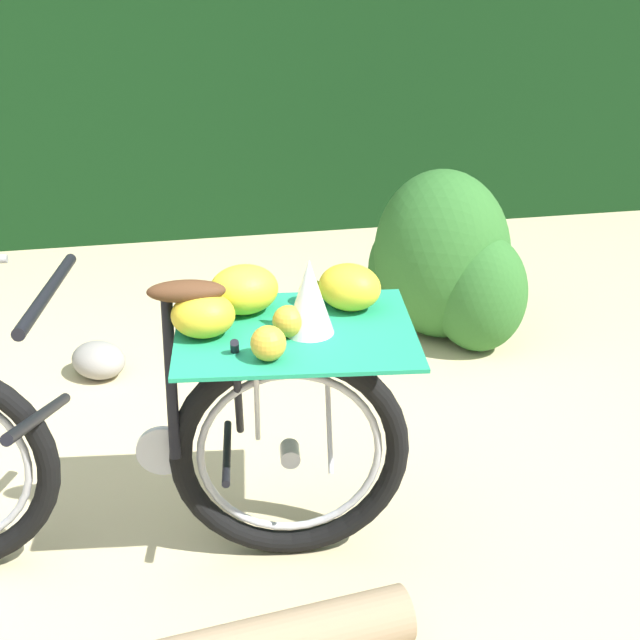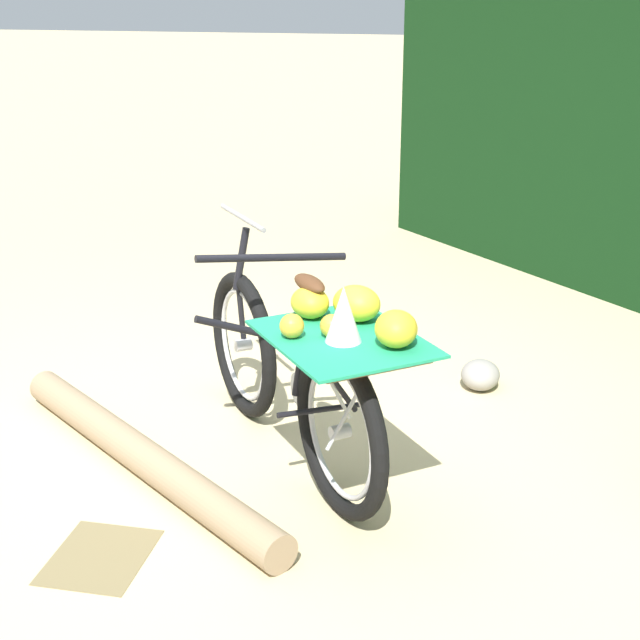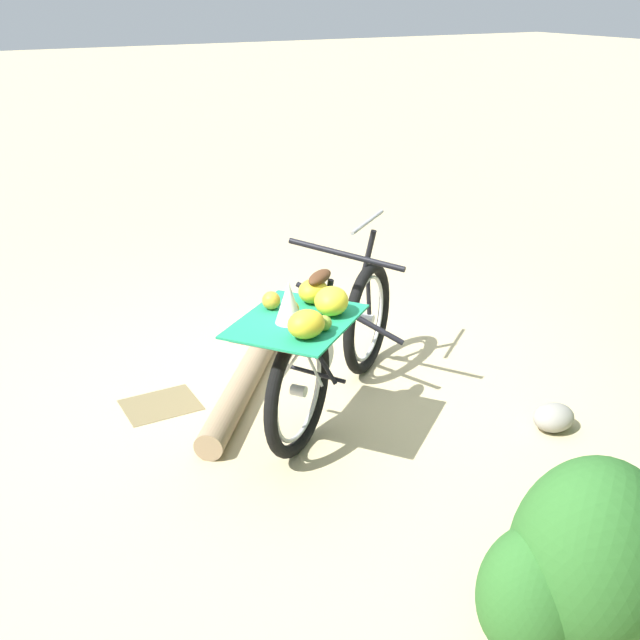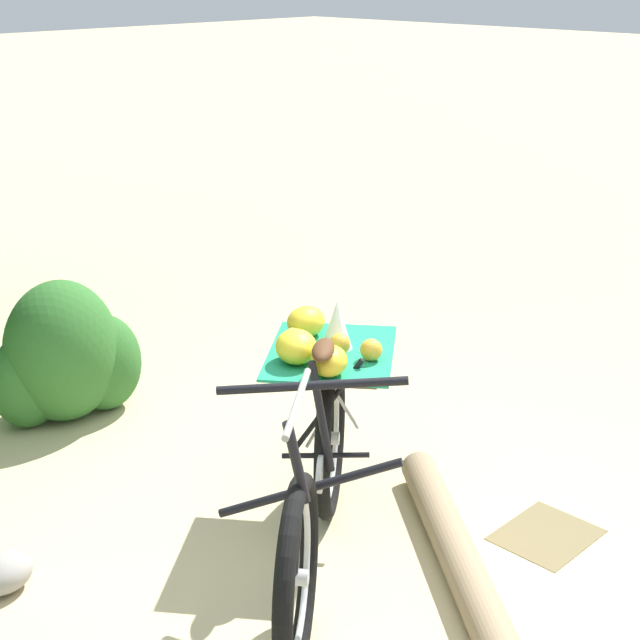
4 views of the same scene
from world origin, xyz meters
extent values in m
plane|color=#C6B284|center=(0.00, 0.00, 0.00)|extent=(60.00, 60.00, 0.00)
torus|color=black|center=(0.34, 0.15, 0.36)|extent=(0.62, 0.50, 0.73)
torus|color=#B7B7BC|center=(0.34, 0.15, 0.36)|extent=(0.46, 0.36, 0.57)
cylinder|color=#B7B7BC|center=(0.34, 0.15, 0.36)|extent=(0.10, 0.10, 0.06)
torus|color=black|center=(-0.50, -0.50, 0.36)|extent=(0.62, 0.50, 0.73)
torus|color=#B7B7BC|center=(-0.50, -0.50, 0.36)|extent=(0.46, 0.36, 0.57)
cylinder|color=#B7B7BC|center=(-0.50, -0.50, 0.36)|extent=(0.10, 0.10, 0.06)
cylinder|color=black|center=(0.08, -0.05, 0.53)|extent=(0.46, 0.58, 0.30)
cylinder|color=black|center=(0.02, -0.10, 0.92)|extent=(0.46, 0.59, 0.11)
cylinder|color=black|center=(-0.23, -0.29, 0.64)|extent=(0.10, 0.11, 0.49)
cylinder|color=black|center=(-0.35, -0.38, 0.38)|extent=(0.25, 0.32, 0.05)
cylinder|color=black|center=(-0.38, -0.40, 0.59)|extent=(0.21, 0.27, 0.47)
cylinder|color=black|center=(0.34, 0.15, 0.52)|extent=(0.05, 0.06, 0.30)
cylinder|color=black|center=(0.33, 0.14, 0.81)|extent=(0.09, 0.10, 0.30)
cylinder|color=gray|center=(0.30, 0.12, 1.02)|extent=(0.43, 0.34, 0.02)
ellipsoid|color=#4C2D19|center=(-0.27, -0.32, 0.91)|extent=(0.23, 0.21, 0.06)
cylinder|color=#B7B7BC|center=(-0.20, -0.26, 0.40)|extent=(0.14, 0.11, 0.16)
cylinder|color=#B7B7BC|center=(-0.42, -0.44, 0.56)|extent=(0.14, 0.17, 0.39)
cylinder|color=#B7B7BC|center=(-0.59, -0.57, 0.56)|extent=(0.16, 0.20, 0.39)
cube|color=brown|center=(-0.51, -0.51, 0.76)|extent=(0.74, 0.71, 0.02)
cube|color=#1E8C60|center=(-0.51, -0.51, 0.78)|extent=(0.87, 0.84, 0.01)
ellipsoid|color=yellow|center=(-0.32, -0.53, 0.85)|extent=(0.26, 0.27, 0.14)
ellipsoid|color=gold|center=(-0.32, -0.34, 0.84)|extent=(0.23, 0.23, 0.13)
ellipsoid|color=gold|center=(-0.56, -0.72, 0.85)|extent=(0.21, 0.18, 0.14)
sphere|color=gold|center=(-0.56, -0.32, 0.83)|extent=(0.10, 0.10, 0.10)
sphere|color=#8CAD38|center=(-0.45, -0.69, 0.82)|extent=(0.08, 0.08, 0.08)
sphere|color=gold|center=(-0.52, -0.46, 0.83)|extent=(0.09, 0.09, 0.09)
cone|color=white|center=(-0.56, -0.52, 0.89)|extent=(0.20, 0.20, 0.22)
cylinder|color=#937A5B|center=(-0.36, 0.42, 0.08)|extent=(1.36, 1.67, 0.16)
ellipsoid|color=#2D6628|center=(-0.16, -2.20, 0.40)|extent=(0.64, 0.57, 0.79)
ellipsoid|color=#2D6628|center=(-0.38, -2.15, 0.28)|extent=(0.44, 0.39, 0.56)
ellipsoid|color=#2D6628|center=(0.04, -2.26, 0.26)|extent=(0.40, 0.36, 0.52)
cylinder|color=#4C3823|center=(-0.16, -2.20, 0.08)|extent=(0.06, 0.06, 0.16)
ellipsoid|color=gray|center=(0.87, -1.01, 0.08)|extent=(0.25, 0.21, 0.15)
cube|color=olive|center=(-1.01, 0.34, 0.00)|extent=(0.44, 0.36, 0.01)
camera|label=1|loc=(-1.88, 1.46, 1.92)|focal=52.39mm
camera|label=2|loc=(-3.88, -1.11, 2.11)|focal=53.56mm
camera|label=3|loc=(-2.13, -3.71, 2.34)|focal=43.40mm
camera|label=4|loc=(2.30, 2.19, 2.39)|focal=54.04mm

